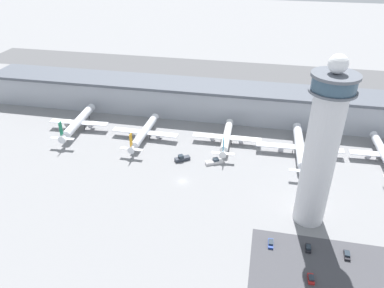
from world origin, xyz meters
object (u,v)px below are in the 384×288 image
(airplane_gate_charlie, at_px, (227,137))
(airplane_gate_echo, at_px, (384,155))
(service_truck_baggage, at_px, (214,162))
(car_blue_compact, at_px, (308,248))
(airplane_gate_bravo, at_px, (144,132))
(service_truck_catering, at_px, (69,130))
(service_truck_fuel, at_px, (182,158))
(car_green_van, at_px, (271,243))
(car_white_wagon, at_px, (347,255))
(car_navy_sedan, at_px, (311,279))
(control_tower, at_px, (321,148))
(airplane_gate_alpha, at_px, (78,122))
(airplane_gate_delta, at_px, (300,147))

(airplane_gate_charlie, height_order, airplane_gate_echo, airplane_gate_echo)
(service_truck_baggage, xyz_separation_m, car_blue_compact, (40.18, -47.86, -0.32))
(airplane_gate_bravo, height_order, service_truck_catering, airplane_gate_bravo)
(airplane_gate_charlie, xyz_separation_m, car_blue_compact, (36.94, -67.41, -3.36))
(service_truck_catering, bearing_deg, airplane_gate_bravo, 0.77)
(service_truck_fuel, height_order, car_green_van, service_truck_fuel)
(airplane_gate_bravo, relative_size, car_white_wagon, 8.41)
(airplane_gate_charlie, distance_m, service_truck_baggage, 20.05)
(airplane_gate_charlie, distance_m, service_truck_fuel, 27.67)
(airplane_gate_charlie, xyz_separation_m, car_navy_sedan, (36.97, -80.78, -3.38))
(airplane_gate_charlie, bearing_deg, airplane_gate_bravo, -175.31)
(service_truck_fuel, relative_size, car_navy_sedan, 1.79)
(control_tower, height_order, car_navy_sedan, control_tower)
(airplane_gate_alpha, distance_m, car_green_van, 125.05)
(airplane_gate_bravo, distance_m, car_blue_compact, 102.37)
(airplane_gate_delta, height_order, car_green_van, airplane_gate_delta)
(airplane_gate_charlie, bearing_deg, service_truck_baggage, -99.42)
(airplane_gate_charlie, bearing_deg, car_green_van, -70.40)
(car_blue_compact, distance_m, car_green_van, 12.83)
(service_truck_fuel, bearing_deg, service_truck_catering, 166.66)
(airplane_gate_echo, height_order, car_navy_sedan, airplane_gate_echo)
(car_navy_sedan, relative_size, car_green_van, 0.89)
(service_truck_fuel, bearing_deg, car_blue_compact, -40.32)
(control_tower, height_order, service_truck_catering, control_tower)
(car_white_wagon, bearing_deg, service_truck_catering, 154.78)
(airplane_gate_charlie, bearing_deg, service_truck_fuel, -133.10)
(airplane_gate_bravo, height_order, service_truck_baggage, airplane_gate_bravo)
(service_truck_fuel, bearing_deg, airplane_gate_bravo, 145.56)
(control_tower, xyz_separation_m, airplane_gate_echo, (37.43, 48.61, -27.46))
(airplane_gate_delta, height_order, service_truck_baggage, airplane_gate_delta)
(service_truck_fuel, bearing_deg, airplane_gate_alpha, 163.10)
(car_green_van, bearing_deg, airplane_gate_alpha, 147.75)
(airplane_gate_delta, height_order, car_blue_compact, airplane_gate_delta)
(car_blue_compact, bearing_deg, car_navy_sedan, -89.89)
(airplane_gate_delta, bearing_deg, airplane_gate_charlie, 173.97)
(airplane_gate_bravo, distance_m, service_truck_catering, 43.36)
(airplane_gate_charlie, height_order, service_truck_fuel, airplane_gate_charlie)
(airplane_gate_delta, bearing_deg, airplane_gate_alpha, 178.64)
(car_green_van, bearing_deg, car_blue_compact, 1.38)
(control_tower, distance_m, service_truck_baggage, 59.84)
(airplane_gate_delta, height_order, car_navy_sedan, airplane_gate_delta)
(control_tower, relative_size, car_blue_compact, 15.40)
(airplane_gate_echo, relative_size, car_blue_compact, 9.79)
(airplane_gate_alpha, height_order, car_green_van, airplane_gate_alpha)
(airplane_gate_echo, xyz_separation_m, car_navy_sedan, (-38.15, -78.70, -3.45))
(airplane_gate_alpha, distance_m, service_truck_fuel, 65.71)
(service_truck_catering, height_order, car_green_van, service_truck_catering)
(service_truck_catering, height_order, car_navy_sedan, service_truck_catering)
(airplane_gate_delta, height_order, airplane_gate_echo, airplane_gate_delta)
(airplane_gate_delta, relative_size, car_green_van, 9.61)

